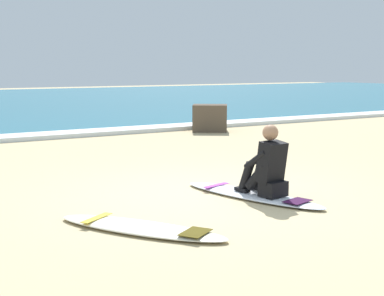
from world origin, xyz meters
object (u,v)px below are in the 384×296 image
at_px(surfboard_spare_near, 141,228).
at_px(surfer_seated, 267,168).
at_px(surfboard_main, 252,195).
at_px(shoreline_rock, 210,118).

bearing_deg(surfboard_spare_near, surfer_seated, 10.83).
height_order(surfboard_main, shoreline_rock, shoreline_rock).
relative_size(surfboard_spare_near, shoreline_rock, 2.22).
bearing_deg(surfer_seated, shoreline_rock, 61.87).
distance_m(surfer_seated, surfboard_spare_near, 2.15).
xyz_separation_m(surfboard_main, surfer_seated, (0.07, -0.22, 0.40)).
bearing_deg(surfboard_main, shoreline_rock, 60.64).
relative_size(surfer_seated, surfboard_spare_near, 0.46).
bearing_deg(shoreline_rock, surfboard_main, -119.36).
height_order(surfboard_main, surfboard_spare_near, same).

